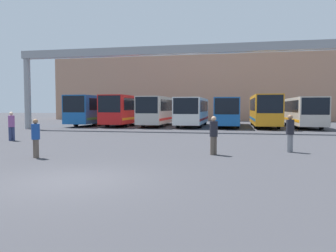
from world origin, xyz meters
TOP-DOWN VIEW (x-y plane):
  - ground_plane at (0.00, 0.00)m, footprint 200.00×200.00m
  - building_backdrop at (0.00, 48.43)m, footprint 50.70×12.00m
  - overhead_gantry at (0.00, 19.72)m, footprint 30.59×0.80m
  - bus_slot_0 at (-11.39, 28.01)m, footprint 2.61×12.18m
  - bus_slot_1 at (-7.59, 26.95)m, footprint 2.56×10.06m
  - bus_slot_2 at (-3.80, 27.60)m, footprint 2.44×11.36m
  - bus_slot_3 at (0.00, 27.06)m, footprint 2.62×10.28m
  - bus_slot_4 at (3.80, 27.87)m, footprint 2.44×11.90m
  - bus_slot_5 at (7.59, 27.67)m, footprint 2.50×11.49m
  - bus_slot_6 at (11.39, 27.41)m, footprint 2.54×10.99m
  - pedestrian_near_left at (3.60, 5.91)m, footprint 0.35×0.35m
  - pedestrian_mid_left at (-9.13, 9.53)m, footprint 0.37×0.37m
  - pedestrian_near_center at (-3.52, 3.57)m, footprint 0.33×0.33m
  - pedestrian_near_right at (7.01, 7.45)m, footprint 0.36×0.36m

SIDE VIEW (x-z plane):
  - ground_plane at x=0.00m, z-range 0.00..0.00m
  - pedestrian_near_center at x=-3.52m, z-range 0.05..1.65m
  - pedestrian_near_left at x=3.60m, z-range 0.05..1.74m
  - pedestrian_near_right at x=7.01m, z-range 0.05..1.79m
  - pedestrian_mid_left at x=-9.13m, z-range 0.06..1.85m
  - bus_slot_4 at x=3.80m, z-range 0.23..3.25m
  - bus_slot_6 at x=11.39m, z-range 0.23..3.26m
  - bus_slot_3 at x=0.00m, z-range 0.24..3.30m
  - bus_slot_2 at x=-3.80m, z-range 0.24..3.42m
  - bus_slot_5 at x=7.59m, z-range 0.25..3.55m
  - bus_slot_1 at x=-7.59m, z-range 0.25..3.60m
  - bus_slot_0 at x=-11.39m, z-range 0.25..3.60m
  - building_backdrop at x=0.00m, z-range 0.00..10.22m
  - overhead_gantry at x=0.00m, z-range 2.53..9.91m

